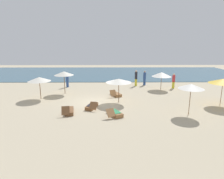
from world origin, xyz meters
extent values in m
plane|color=#BCAD8E|center=(0.00, 0.00, 0.00)|extent=(60.00, 60.00, 0.00)
cube|color=#3D6075|center=(0.00, 17.00, 0.03)|extent=(48.00, 16.00, 0.06)
cylinder|color=brown|center=(-3.30, 3.16, 1.14)|extent=(0.06, 0.06, 2.29)
cone|color=silver|center=(-3.30, 3.16, 2.14)|extent=(1.99, 1.99, 0.39)
cylinder|color=brown|center=(7.20, 4.76, 0.98)|extent=(0.05, 0.05, 1.96)
cone|color=white|center=(7.20, 4.76, 1.76)|extent=(2.19, 2.19, 0.49)
cylinder|color=brown|center=(10.80, -0.92, 1.12)|extent=(0.04, 0.04, 2.25)
cone|color=gold|center=(10.80, -0.92, 2.10)|extent=(2.28, 2.28, 0.40)
cylinder|color=brown|center=(-5.15, 1.22, 1.02)|extent=(0.06, 0.06, 2.04)
cone|color=silver|center=(-5.15, 1.22, 1.90)|extent=(2.09, 2.09, 0.39)
cylinder|color=brown|center=(7.26, -3.03, 1.14)|extent=(0.05, 0.05, 2.27)
cone|color=white|center=(7.26, -3.03, 2.14)|extent=(1.83, 1.83, 0.36)
cylinder|color=brown|center=(2.20, 0.00, 1.05)|extent=(0.06, 0.06, 2.10)
cone|color=silver|center=(2.20, 0.00, 1.98)|extent=(2.25, 2.25, 0.32)
cube|color=brown|center=(-0.07, -1.51, 0.14)|extent=(0.99, 1.61, 0.28)
cube|color=brown|center=(0.12, -2.18, 0.42)|extent=(0.68, 0.60, 0.55)
cube|color=#26262D|center=(-0.07, -1.51, 0.30)|extent=(0.78, 1.15, 0.03)
cube|color=brown|center=(-1.66, -2.61, 0.14)|extent=(0.86, 1.58, 0.28)
cube|color=brown|center=(-1.78, -3.30, 0.43)|extent=(0.64, 0.52, 0.58)
cube|color=olive|center=(2.02, 2.29, 0.14)|extent=(1.17, 1.61, 0.28)
cube|color=olive|center=(1.72, 1.65, 0.43)|extent=(0.69, 0.62, 0.58)
cube|color=olive|center=(1.79, -3.10, 0.14)|extent=(1.21, 1.61, 0.28)
cube|color=olive|center=(1.48, -3.73, 0.42)|extent=(0.73, 0.70, 0.52)
cube|color=#338C59|center=(1.79, -3.10, 0.30)|extent=(0.92, 1.17, 0.03)
cylinder|color=yellow|center=(4.63, 6.80, 0.42)|extent=(0.29, 0.29, 0.85)
cylinder|color=#26262D|center=(4.63, 6.80, 1.29)|extent=(0.35, 0.35, 0.88)
sphere|color=beige|center=(4.63, 6.80, 1.84)|extent=(0.24, 0.24, 0.24)
cylinder|color=#2D4C8C|center=(-3.69, 6.21, 0.39)|extent=(0.36, 0.36, 0.77)
cylinder|color=#2D4C8C|center=(-3.69, 6.21, 1.18)|extent=(0.42, 0.42, 0.81)
sphere|color=brown|center=(-3.69, 6.21, 1.68)|extent=(0.22, 0.22, 0.22)
cylinder|color=yellow|center=(8.84, 5.48, 0.38)|extent=(0.35, 0.35, 0.76)
cylinder|color=#BF3338|center=(8.84, 5.48, 1.15)|extent=(0.42, 0.42, 0.79)
sphere|color=beige|center=(8.84, 5.48, 1.64)|extent=(0.21, 0.21, 0.21)
cylinder|color=#2D4C8C|center=(5.76, 7.19, 0.39)|extent=(0.39, 0.39, 0.78)
cylinder|color=#2D4C8C|center=(5.76, 7.19, 1.19)|extent=(0.46, 0.46, 0.82)
sphere|color=tan|center=(5.76, 7.19, 1.70)|extent=(0.22, 0.22, 0.22)
camera|label=1|loc=(1.43, -16.38, 5.16)|focal=30.76mm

